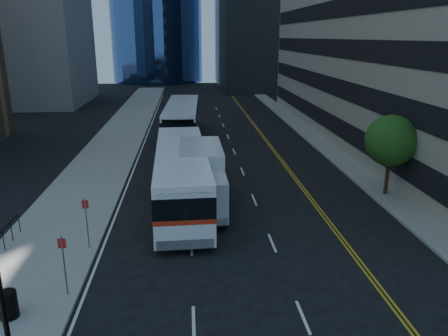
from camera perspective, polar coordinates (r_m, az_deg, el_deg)
The scene contains 9 objects.
ground at distance 20.31m, azimuth 5.97°, elevation -12.28°, with size 160.00×160.00×0.00m, color black.
sidewalk_west at distance 44.07m, azimuth -13.77°, elevation 3.54°, with size 5.00×90.00×0.15m, color gray.
sidewalk_east at distance 45.28m, azimuth 11.44°, elevation 4.04°, with size 2.00×90.00×0.15m, color gray.
street_tree at distance 29.00m, azimuth 20.99°, elevation 3.34°, with size 3.20×3.20×5.10m.
lamp_post at distance 14.52m, azimuth -27.12°, elevation -14.61°, with size 0.28×0.28×4.56m.
bus_front at distance 26.24m, azimuth -5.58°, elevation -0.92°, with size 3.34×13.45×3.45m.
bus_rear at distance 43.42m, azimuth -5.48°, elevation 6.25°, with size 3.54×13.77×3.52m.
box_truck at distance 25.86m, azimuth -2.94°, elevation -1.19°, with size 2.60×7.38×3.52m.
trash_can at distance 18.09m, azimuth -26.38°, elevation -15.70°, with size 0.67×0.67×1.00m, color black.
Camera 1 is at (-3.52, -17.40, 9.86)m, focal length 35.00 mm.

